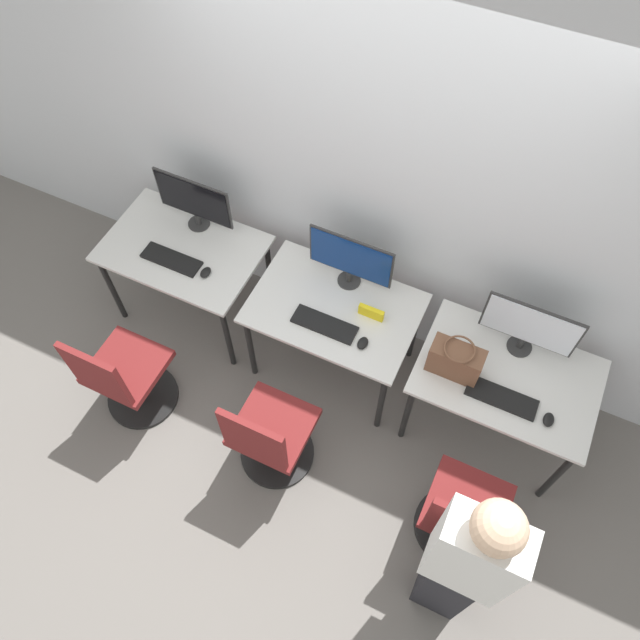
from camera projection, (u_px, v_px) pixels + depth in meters
The scene contains 20 objects.
ground_plane at pixel (311, 403), 4.27m from camera, with size 20.00×20.00×0.00m, color slate.
wall_back at pixel (372, 176), 3.49m from camera, with size 12.00×0.05×2.80m.
desk_left at pixel (184, 255), 4.16m from camera, with size 1.03×0.70×0.72m.
monitor_left at pixel (194, 201), 4.01m from camera, with size 0.54×0.15×0.40m.
keyboard_left at pixel (171, 259), 4.03m from camera, with size 0.40×0.13×0.02m.
mouse_left at pixel (206, 272), 3.96m from camera, with size 0.06×0.09×0.03m.
office_chair_left at pixel (125, 379), 3.95m from camera, with size 0.48×0.48×0.91m.
desk_center at pixel (334, 314), 3.91m from camera, with size 1.03×0.70×0.72m.
monitor_center at pixel (351, 259), 3.76m from camera, with size 0.54×0.15×0.40m.
keyboard_center at pixel (325, 324), 3.76m from camera, with size 0.40×0.13×0.02m.
mouse_center at pixel (363, 343), 3.68m from camera, with size 0.06×0.09×0.03m.
office_chair_center at pixel (270, 439), 3.74m from camera, with size 0.48×0.48×0.91m.
desk_right at pixel (505, 382), 3.66m from camera, with size 1.03×0.70×0.72m.
monitor_right at pixel (530, 327), 3.50m from camera, with size 0.54×0.15×0.40m.
keyboard_right at pixel (501, 397), 3.50m from camera, with size 0.40×0.13×0.02m.
mouse_right at pixel (548, 420), 3.42m from camera, with size 0.06×0.09×0.03m.
office_chair_right at pixel (462, 518), 3.48m from camera, with size 0.48×0.48×0.91m.
person_right at pixel (465, 564), 2.85m from camera, with size 0.36×0.22×1.66m.
handbag at pixel (455, 360), 3.51m from camera, with size 0.30×0.18×0.25m.
placard_center at pixel (371, 313), 3.77m from camera, with size 0.16×0.03×0.08m.
Camera 1 is at (0.83, -1.61, 3.91)m, focal length 35.00 mm.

